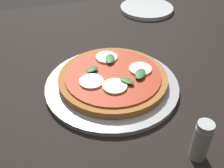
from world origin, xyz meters
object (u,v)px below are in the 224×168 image
pizza (113,78)px  serving_tray (112,85)px  dining_table (76,111)px  plate_white (147,8)px  pepper_shaker (201,141)px

pizza → serving_tray: bearing=-122.4°
pizza → dining_table: bearing=165.4°
dining_table → plate_white: bearing=48.4°
dining_table → pepper_shaker: 0.37m
pizza → pepper_shaker: 0.28m
dining_table → pepper_shaker: pepper_shaker is taller
serving_tray → pepper_shaker: size_ratio=3.74×
pizza → pepper_shaker: size_ratio=3.05×
dining_table → serving_tray: serving_tray is taller
plate_white → pepper_shaker: (-0.15, -0.68, 0.04)m
dining_table → pizza: 0.16m
pizza → plate_white: pizza is taller
serving_tray → plate_white: plate_white is taller
plate_white → pepper_shaker: 0.70m
dining_table → plate_white: 0.54m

